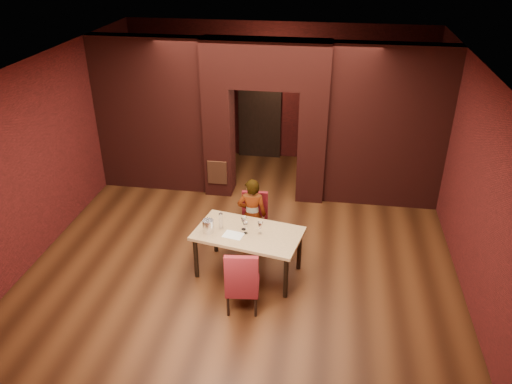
% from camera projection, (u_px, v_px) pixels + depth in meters
% --- Properties ---
extents(floor, '(8.00, 8.00, 0.00)m').
position_uv_depth(floor, '(249.00, 245.00, 8.89)').
color(floor, '#4D2813').
rests_on(floor, ground).
extents(ceiling, '(7.00, 8.00, 0.04)m').
position_uv_depth(ceiling, '(248.00, 65.00, 7.39)').
color(ceiling, silver).
rests_on(ceiling, ground).
extents(wall_back, '(7.00, 0.04, 3.20)m').
position_uv_depth(wall_back, '(277.00, 93.00, 11.63)').
color(wall_back, maroon).
rests_on(wall_back, ground).
extents(wall_front, '(7.00, 0.04, 3.20)m').
position_uv_depth(wall_front, '(176.00, 341.00, 4.65)').
color(wall_front, maroon).
rests_on(wall_front, ground).
extents(wall_left, '(0.04, 8.00, 3.20)m').
position_uv_depth(wall_left, '(49.00, 150.00, 8.62)').
color(wall_left, maroon).
rests_on(wall_left, ground).
extents(wall_right, '(0.04, 8.00, 3.20)m').
position_uv_depth(wall_right, '(473.00, 178.00, 7.66)').
color(wall_right, maroon).
rests_on(wall_right, ground).
extents(pillar_left, '(0.55, 0.55, 2.30)m').
position_uv_depth(pillar_left, '(219.00, 140.00, 10.22)').
color(pillar_left, maroon).
rests_on(pillar_left, ground).
extents(pillar_right, '(0.55, 0.55, 2.30)m').
position_uv_depth(pillar_right, '(312.00, 146.00, 9.97)').
color(pillar_right, maroon).
rests_on(pillar_right, ground).
extents(lintel, '(2.45, 0.55, 0.90)m').
position_uv_depth(lintel, '(266.00, 64.00, 9.34)').
color(lintel, maroon).
rests_on(lintel, ground).
extents(wing_wall_left, '(2.28, 0.35, 3.20)m').
position_uv_depth(wing_wall_left, '(151.00, 116.00, 10.21)').
color(wing_wall_left, maroon).
rests_on(wing_wall_left, ground).
extents(wing_wall_right, '(2.28, 0.35, 3.20)m').
position_uv_depth(wing_wall_right, '(387.00, 128.00, 9.56)').
color(wing_wall_right, maroon).
rests_on(wing_wall_right, ground).
extents(vent_panel, '(0.40, 0.03, 0.50)m').
position_uv_depth(vent_panel, '(217.00, 173.00, 10.25)').
color(vent_panel, '#A4532F').
rests_on(vent_panel, ground).
extents(rear_door, '(0.90, 0.08, 2.10)m').
position_uv_depth(rear_door, '(260.00, 115.00, 11.89)').
color(rear_door, black).
rests_on(rear_door, ground).
extents(rear_door_frame, '(1.02, 0.04, 2.22)m').
position_uv_depth(rear_door_frame, '(260.00, 116.00, 11.85)').
color(rear_door_frame, black).
rests_on(rear_door_frame, ground).
extents(dining_table, '(1.80, 1.23, 0.78)m').
position_uv_depth(dining_table, '(248.00, 253.00, 8.01)').
color(dining_table, tan).
rests_on(dining_table, ground).
extents(chair_far, '(0.47, 0.47, 0.99)m').
position_uv_depth(chair_far, '(254.00, 222.00, 8.64)').
color(chair_far, maroon).
rests_on(chair_far, ground).
extents(chair_near, '(0.52, 0.52, 1.04)m').
position_uv_depth(chair_near, '(242.00, 278.00, 7.21)').
color(chair_near, maroon).
rests_on(chair_near, ground).
extents(person_seated, '(0.52, 0.37, 1.36)m').
position_uv_depth(person_seated, '(252.00, 215.00, 8.48)').
color(person_seated, white).
rests_on(person_seated, ground).
extents(wine_glass_a, '(0.09, 0.09, 0.22)m').
position_uv_depth(wine_glass_a, '(244.00, 223.00, 7.85)').
color(wine_glass_a, white).
rests_on(wine_glass_a, dining_table).
extents(wine_glass_b, '(0.08, 0.08, 0.20)m').
position_uv_depth(wine_glass_b, '(246.00, 228.00, 7.76)').
color(wine_glass_b, white).
rests_on(wine_glass_b, dining_table).
extents(wine_glass_c, '(0.09, 0.09, 0.21)m').
position_uv_depth(wine_glass_c, '(260.00, 228.00, 7.75)').
color(wine_glass_c, white).
rests_on(wine_glass_c, dining_table).
extents(tasting_sheet, '(0.34, 0.28, 0.00)m').
position_uv_depth(tasting_sheet, '(233.00, 235.00, 7.75)').
color(tasting_sheet, white).
rests_on(tasting_sheet, dining_table).
extents(wine_bucket, '(0.18, 0.18, 0.21)m').
position_uv_depth(wine_bucket, '(208.00, 226.00, 7.79)').
color(wine_bucket, silver).
rests_on(wine_bucket, dining_table).
extents(water_bottle, '(0.07, 0.07, 0.28)m').
position_uv_depth(water_bottle, '(221.00, 220.00, 7.87)').
color(water_bottle, white).
rests_on(water_bottle, dining_table).
extents(potted_plant, '(0.51, 0.48, 0.45)m').
position_uv_depth(potted_plant, '(289.00, 235.00, 8.76)').
color(potted_plant, '#315E26').
rests_on(potted_plant, ground).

